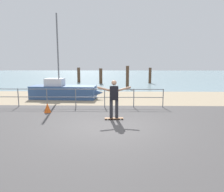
# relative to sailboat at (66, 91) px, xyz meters

# --- Properties ---
(ground_plane) EXTENTS (24.00, 10.00, 0.04)m
(ground_plane) POSITION_rel_sailboat_xyz_m (3.16, -7.36, -0.53)
(ground_plane) COLOR #474444
(ground_plane) RESTS_ON ground
(beach_strip) EXTENTS (24.00, 6.00, 0.04)m
(beach_strip) POSITION_rel_sailboat_xyz_m (3.16, 0.64, -0.53)
(beach_strip) COLOR tan
(beach_strip) RESTS_ON ground
(sea_surface) EXTENTS (72.00, 50.00, 0.04)m
(sea_surface) POSITION_rel_sailboat_xyz_m (3.16, 28.64, -0.53)
(sea_surface) COLOR #75939E
(sea_surface) RESTS_ON ground
(railing_fence) EXTENTS (11.32, 0.05, 1.05)m
(railing_fence) POSITION_rel_sailboat_xyz_m (0.41, -2.76, 0.17)
(railing_fence) COLOR slate
(railing_fence) RESTS_ON ground
(sailboat) EXTENTS (5.01, 1.66, 5.66)m
(sailboat) POSITION_rel_sailboat_xyz_m (0.00, 0.00, 0.00)
(sailboat) COLOR #335184
(sailboat) RESTS_ON ground
(skateboard) EXTENTS (0.81, 0.26, 0.08)m
(skateboard) POSITION_rel_sailboat_xyz_m (3.37, -5.31, -0.46)
(skateboard) COLOR brown
(skateboard) RESTS_ON ground
(skateboarder) EXTENTS (1.45, 0.23, 1.65)m
(skateboarder) POSITION_rel_sailboat_xyz_m (3.37, -5.31, 0.49)
(skateboarder) COLOR #26262B
(skateboarder) RESTS_ON skateboard
(groyne_post_0) EXTENTS (0.38, 0.38, 1.87)m
(groyne_post_0) POSITION_rel_sailboat_xyz_m (-1.33, 12.38, 0.41)
(groyne_post_0) COLOR #513826
(groyne_post_0) RESTS_ON ground
(groyne_post_1) EXTENTS (0.38, 0.38, 1.81)m
(groyne_post_1) POSITION_rel_sailboat_xyz_m (1.61, 10.58, 0.38)
(groyne_post_1) COLOR #513826
(groyne_post_1) RESTS_ON ground
(groyne_post_2) EXTENTS (0.31, 0.31, 2.17)m
(groyne_post_2) POSITION_rel_sailboat_xyz_m (4.55, 6.45, 0.56)
(groyne_post_2) COLOR #513826
(groyne_post_2) RESTS_ON ground
(groyne_post_3) EXTENTS (0.33, 0.33, 1.88)m
(groyne_post_3) POSITION_rel_sailboat_xyz_m (7.49, 11.06, 0.42)
(groyne_post_3) COLOR #513826
(groyne_post_3) RESTS_ON ground
(traffic_cone) EXTENTS (0.36, 0.36, 0.50)m
(traffic_cone) POSITION_rel_sailboat_xyz_m (0.06, -4.10, -0.28)
(traffic_cone) COLOR #E55919
(traffic_cone) RESTS_ON ground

